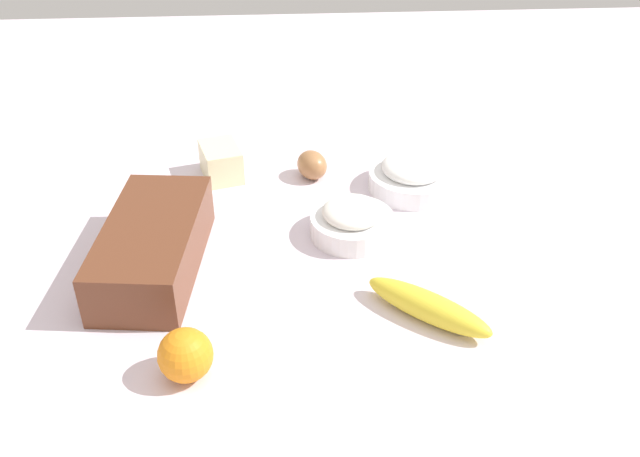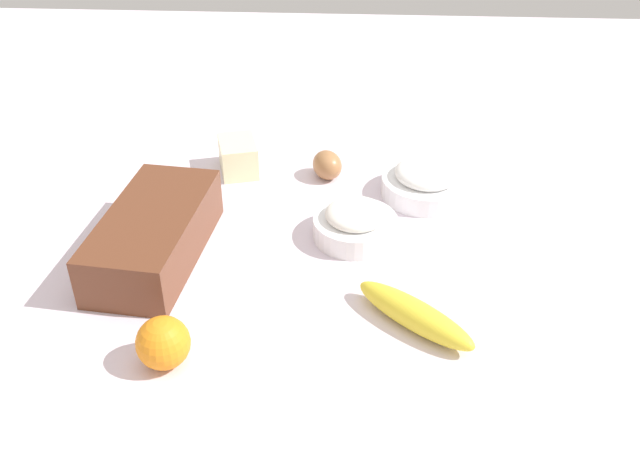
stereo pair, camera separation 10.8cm
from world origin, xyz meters
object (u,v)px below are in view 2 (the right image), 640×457
sugar_bowl (426,181)px  flour_bowl (355,223)px  orange_fruit (163,343)px  egg_near_butter (327,165)px  banana (415,315)px  butter_block (238,156)px  loaf_pan (154,234)px

sugar_bowl → flour_bowl: bearing=138.8°
orange_fruit → sugar_bowl: bearing=-39.3°
egg_near_butter → sugar_bowl: bearing=-106.6°
banana → butter_block: 0.51m
flour_bowl → sugar_bowl: size_ratio=0.87×
loaf_pan → butter_block: loaf_pan is taller
banana → sugar_bowl: bearing=-6.2°
flour_bowl → butter_block: bearing=46.9°
loaf_pan → flour_bowl: loaf_pan is taller
flour_bowl → butter_block: same height
loaf_pan → egg_near_butter: bearing=-37.6°
banana → butter_block: size_ratio=2.11×
loaf_pan → banana: (-0.14, -0.39, -0.02)m
loaf_pan → egg_near_butter: (0.26, -0.25, -0.02)m
flour_bowl → banana: bearing=-158.3°
flour_bowl → loaf_pan: bearing=102.9°
loaf_pan → flour_bowl: bearing=-70.8°
flour_bowl → sugar_bowl: (0.14, -0.12, 0.00)m
flour_bowl → banana: size_ratio=0.71×
flour_bowl → butter_block: (0.20, 0.22, 0.00)m
orange_fruit → butter_block: (0.50, -0.02, -0.00)m
sugar_bowl → banana: 0.35m
sugar_bowl → orange_fruit: size_ratio=2.24×
orange_fruit → flour_bowl: bearing=-38.4°
loaf_pan → flour_bowl: size_ratio=2.18×
banana → egg_near_butter: size_ratio=2.97×
loaf_pan → sugar_bowl: (0.21, -0.42, -0.01)m
orange_fruit → egg_near_butter: 0.52m
loaf_pan → banana: loaf_pan is taller
butter_block → banana: bearing=-143.8°
butter_block → sugar_bowl: bearing=-101.1°
banana → egg_near_butter: egg_near_butter is taller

